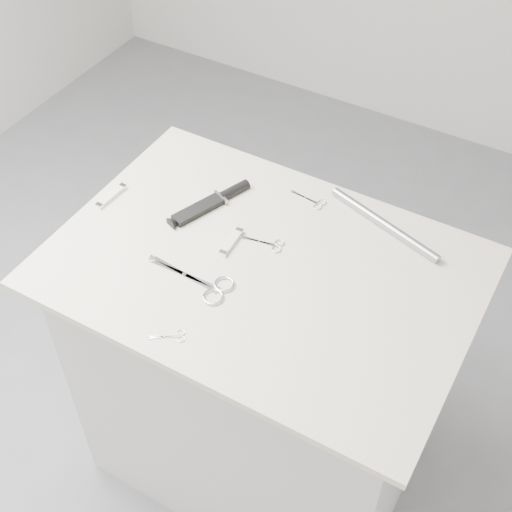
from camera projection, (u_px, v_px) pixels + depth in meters
The scene contains 11 objects.
ground at pixel (261, 457), 2.35m from camera, with size 4.00×4.00×0.01m, color gray.
plinth at pixel (261, 378), 2.02m from camera, with size 0.90×0.60×0.90m, color beige.
display_board at pixel (262, 268), 1.69m from camera, with size 1.00×0.70×0.02m, color beige.
large_shears at pixel (206, 285), 1.64m from camera, with size 0.22×0.10×0.01m.
embroidery_scissors_a at pixel (269, 244), 1.73m from camera, with size 0.11×0.05×0.00m.
embroidery_scissors_b at pixel (313, 201), 1.84m from camera, with size 0.10×0.04×0.00m.
tiny_scissors at pixel (172, 336), 1.53m from camera, with size 0.08×0.06×0.00m.
sheathed_knife at pixel (215, 201), 1.83m from camera, with size 0.11×0.23×0.03m.
pocket_knife_a at pixel (111, 196), 1.84m from camera, with size 0.03×0.11×0.01m.
pocket_knife_b at pixel (231, 242), 1.73m from camera, with size 0.03×0.10×0.01m.
metal_rail at pixel (384, 224), 1.76m from camera, with size 0.02×0.02×0.33m, color gray.
Camera 1 is at (0.56, -1.00, 2.15)m, focal length 50.00 mm.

